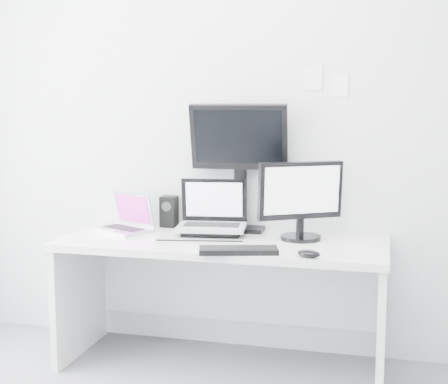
# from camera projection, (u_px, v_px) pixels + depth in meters

# --- Properties ---
(back_wall) EXTENTS (3.60, 0.00, 3.60)m
(back_wall) POSITION_uv_depth(u_px,v_px,m) (236.00, 125.00, 3.78)
(back_wall) COLOR silver
(back_wall) RESTS_ON ground
(desk) EXTENTS (1.80, 0.70, 0.73)m
(desk) POSITION_uv_depth(u_px,v_px,m) (221.00, 304.00, 3.58)
(desk) COLOR silver
(desk) RESTS_ON ground
(macbook) EXTENTS (0.39, 0.36, 0.24)m
(macbook) POSITION_uv_depth(u_px,v_px,m) (122.00, 212.00, 3.74)
(macbook) COLOR silver
(macbook) RESTS_ON desk
(speaker) EXTENTS (0.12, 0.12, 0.19)m
(speaker) POSITION_uv_depth(u_px,v_px,m) (169.00, 211.00, 3.90)
(speaker) COLOR black
(speaker) RESTS_ON desk
(dell_laptop) EXTENTS (0.42, 0.35, 0.32)m
(dell_laptop) POSITION_uv_depth(u_px,v_px,m) (211.00, 207.00, 3.65)
(dell_laptop) COLOR #A7A9AF
(dell_laptop) RESTS_ON desk
(rear_monitor) EXTENTS (0.58, 0.24, 0.77)m
(rear_monitor) POSITION_uv_depth(u_px,v_px,m) (239.00, 166.00, 3.75)
(rear_monitor) COLOR black
(rear_monitor) RESTS_ON desk
(samsung_monitor) EXTENTS (0.53, 0.45, 0.45)m
(samsung_monitor) POSITION_uv_depth(u_px,v_px,m) (301.00, 200.00, 3.51)
(samsung_monitor) COLOR black
(samsung_monitor) RESTS_ON desk
(keyboard) EXTENTS (0.42, 0.24, 0.03)m
(keyboard) POSITION_uv_depth(u_px,v_px,m) (239.00, 250.00, 3.22)
(keyboard) COLOR black
(keyboard) RESTS_ON desk
(mouse) EXTENTS (0.13, 0.11, 0.04)m
(mouse) POSITION_uv_depth(u_px,v_px,m) (309.00, 254.00, 3.12)
(mouse) COLOR black
(mouse) RESTS_ON desk
(wall_note_0) EXTENTS (0.10, 0.00, 0.14)m
(wall_note_0) POSITION_uv_depth(u_px,v_px,m) (313.00, 78.00, 3.63)
(wall_note_0) COLOR white
(wall_note_0) RESTS_ON back_wall
(wall_note_1) EXTENTS (0.09, 0.00, 0.13)m
(wall_note_1) POSITION_uv_depth(u_px,v_px,m) (340.00, 85.00, 3.60)
(wall_note_1) COLOR white
(wall_note_1) RESTS_ON back_wall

